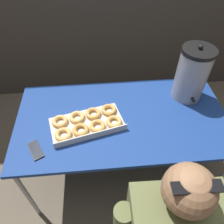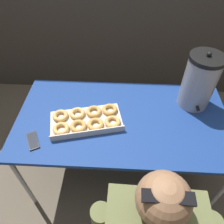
{
  "view_description": "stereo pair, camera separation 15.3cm",
  "coord_description": "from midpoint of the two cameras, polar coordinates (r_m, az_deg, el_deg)",
  "views": [
    {
      "loc": [
        -0.17,
        -1.05,
        1.89
      ],
      "look_at": [
        -0.08,
        0.0,
        0.77
      ],
      "focal_mm": 35.0,
      "sensor_mm": 36.0,
      "label": 1
    },
    {
      "loc": [
        -0.02,
        -1.06,
        1.89
      ],
      "look_at": [
        -0.08,
        0.0,
        0.77
      ],
      "focal_mm": 35.0,
      "sensor_mm": 36.0,
      "label": 2
    }
  ],
  "objects": [
    {
      "name": "donut_box",
      "position": [
        1.54,
        -9.37,
        -2.96
      ],
      "size": [
        0.55,
        0.37,
        0.05
      ],
      "rotation": [
        0.0,
        0.0,
        0.24
      ],
      "color": "beige",
      "rests_on": "folding_table"
    },
    {
      "name": "cell_phone",
      "position": [
        1.51,
        -22.18,
        -9.36
      ],
      "size": [
        0.12,
        0.16,
        0.01
      ],
      "rotation": [
        0.0,
        0.0,
        0.48
      ],
      "color": "black",
      "rests_on": "folding_table"
    },
    {
      "name": "ground_plane",
      "position": [
        2.16,
        0.01,
        -14.18
      ],
      "size": [
        12.0,
        12.0,
        0.0
      ],
      "primitive_type": "plane",
      "color": "brown"
    },
    {
      "name": "coffee_urn",
      "position": [
        1.7,
        17.75,
        9.35
      ],
      "size": [
        0.24,
        0.27,
        0.44
      ],
      "color": "#939399",
      "rests_on": "folding_table"
    },
    {
      "name": "folding_table",
      "position": [
        1.61,
        0.01,
        -2.42
      ],
      "size": [
        1.53,
        0.81,
        0.71
      ],
      "color": "navy",
      "rests_on": "ground"
    }
  ]
}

